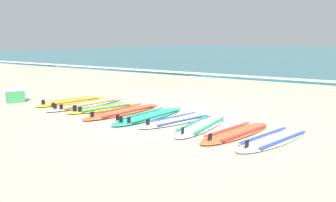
# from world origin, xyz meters

# --- Properties ---
(ground_plane) EXTENTS (80.00, 80.00, 0.00)m
(ground_plane) POSITION_xyz_m (0.00, 0.00, 0.00)
(ground_plane) COLOR beige
(wave_foam_strip) EXTENTS (80.00, 0.71, 0.11)m
(wave_foam_strip) POSITION_xyz_m (0.00, 8.06, 0.06)
(wave_foam_strip) COLOR white
(wave_foam_strip) RESTS_ON ground
(surfboard_0) EXTENTS (0.86, 2.13, 0.18)m
(surfboard_0) POSITION_xyz_m (-3.19, 0.07, 0.04)
(surfboard_0) COLOR yellow
(surfboard_0) RESTS_ON ground
(surfboard_1) EXTENTS (0.82, 2.41, 0.18)m
(surfboard_1) POSITION_xyz_m (-2.54, -0.01, 0.04)
(surfboard_1) COLOR silver
(surfboard_1) RESTS_ON ground
(surfboard_2) EXTENTS (0.97, 1.98, 0.18)m
(surfboard_2) POSITION_xyz_m (-1.83, -0.14, 0.04)
(surfboard_2) COLOR yellow
(surfboard_2) RESTS_ON ground
(surfboard_3) EXTENTS (0.81, 2.36, 0.18)m
(surfboard_3) POSITION_xyz_m (-1.17, -0.17, 0.04)
(surfboard_3) COLOR orange
(surfboard_3) RESTS_ON ground
(surfboard_4) EXTENTS (0.69, 2.29, 0.18)m
(surfboard_4) POSITION_xyz_m (-0.38, -0.22, 0.04)
(surfboard_4) COLOR #2DB793
(surfboard_4) RESTS_ON ground
(surfboard_5) EXTENTS (1.01, 2.06, 0.18)m
(surfboard_5) POSITION_xyz_m (0.35, -0.23, 0.04)
(surfboard_5) COLOR white
(surfboard_5) RESTS_ON ground
(surfboard_6) EXTENTS (0.65, 2.07, 0.18)m
(surfboard_6) POSITION_xyz_m (0.98, -0.37, 0.04)
(surfboard_6) COLOR silver
(surfboard_6) RESTS_ON ground
(surfboard_7) EXTENTS (0.86, 2.06, 0.18)m
(surfboard_7) POSITION_xyz_m (1.75, -0.48, 0.04)
(surfboard_7) COLOR orange
(surfboard_7) RESTS_ON ground
(surfboard_8) EXTENTS (0.97, 2.10, 0.18)m
(surfboard_8) POSITION_xyz_m (2.44, -0.52, 0.04)
(surfboard_8) COLOR silver
(surfboard_8) RESTS_ON ground
(cooler_box) EXTENTS (0.47, 0.54, 0.38)m
(cooler_box) POSITION_xyz_m (-4.51, -0.72, 0.19)
(cooler_box) COLOR #338C4C
(cooler_box) RESTS_ON ground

